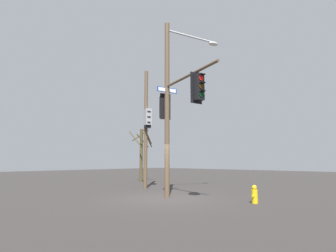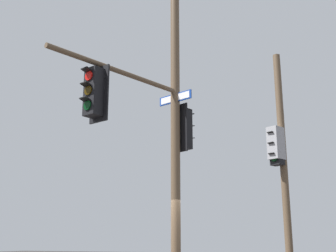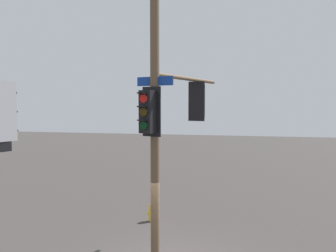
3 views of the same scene
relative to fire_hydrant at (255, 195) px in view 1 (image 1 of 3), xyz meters
The scene contains 5 objects.
ground_plane 3.94m from the fire_hydrant, 110.95° to the left, with size 80.00×80.00×0.00m, color #35302F.
main_signal_pole_assembly 5.64m from the fire_hydrant, 107.94° to the left, with size 4.47×4.43×8.71m.
secondary_pole_assembly 8.45m from the fire_hydrant, 82.81° to the left, with size 0.53×0.76×7.59m.
fire_hydrant is the anchor object (origin of this frame).
bare_tree_behind_pole 13.00m from the fire_hydrant, 69.35° to the left, with size 1.78×1.96×4.44m.
Camera 1 is at (-9.14, -8.62, 1.70)m, focal length 28.58 mm.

